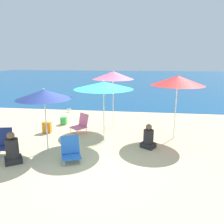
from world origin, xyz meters
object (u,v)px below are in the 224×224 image
Objects in this scene: beach_umbrella_pink at (113,75)px; beach_chair_pink at (81,124)px; beach_umbrella_red at (178,81)px; backpack_green at (64,121)px; backpack_orange at (47,128)px; seagull at (69,110)px; beach_chair_navy at (4,142)px; beach_umbrella_teal at (104,85)px; person_seated_near at (148,138)px; beach_umbrella_navy at (44,94)px; person_seated_far at (12,150)px; beach_chair_blue at (71,150)px.

beach_chair_pink is at bearing -141.35° from beach_umbrella_pink.
beach_umbrella_red is 5.10m from backpack_green.
backpack_green is (0.27, 1.17, -0.05)m from backpack_orange.
beach_umbrella_pink is 3.34m from backpack_orange.
beach_chair_pink reaches higher than backpack_green.
beach_chair_pink is 3.56m from seagull.
backpack_green is at bearing 65.36° from beach_chair_navy.
beach_chair_pink is at bearing 141.59° from beach_umbrella_teal.
beach_umbrella_teal is at bearing -92.85° from beach_umbrella_pink.
person_seated_near reaches higher than backpack_green.
backpack_orange is at bearing 114.60° from beach_umbrella_navy.
backpack_green is (-3.63, 2.11, -0.15)m from person_seated_near.
backpack_orange is (-0.75, 1.63, -1.59)m from beach_umbrella_navy.
beach_umbrella_navy is 1.90m from beach_chair_navy.
person_seated_near is 2.98× the size of seagull.
beach_umbrella_pink is 4.67m from person_seated_far.
beach_umbrella_navy reaches higher than beach_chair_blue.
seagull is (-2.62, 4.03, -1.84)m from beach_umbrella_teal.
beach_umbrella_navy is at bearing -78.85° from seagull.
backpack_orange is at bearing 147.11° from person_seated_far.
beach_chair_blue is 2.15m from beach_chair_navy.
beach_chair_blue is (0.93, -0.56, -1.49)m from beach_umbrella_navy.
seagull is at bearing 94.03° from backpack_orange.
backpack_orange is at bearing 108.72° from person_seated_near.
beach_chair_pink is 0.85× the size of person_seated_far.
beach_chair_navy is (-2.85, -1.32, -1.59)m from beach_umbrella_teal.
person_seated_far is at bearing -92.20° from backpack_green.
beach_umbrella_red is 0.97× the size of beach_umbrella_pink.
beach_umbrella_red is 4.26m from beach_chair_blue.
beach_chair_pink is 2.86× the size of seagull.
beach_umbrella_pink reaches higher than person_seated_near.
beach_umbrella_teal is at bearing -15.88° from backpack_orange.
beach_umbrella_navy reaches higher than seagull.
seagull is (-1.57, 3.19, -0.24)m from beach_chair_pink.
beach_umbrella_navy is (-1.64, -0.95, -0.18)m from beach_umbrella_teal.
beach_umbrella_navy reaches higher than beach_chair_pink.
backpack_green is (0.14, 3.70, -0.20)m from person_seated_far.
backpack_orange is at bearing -134.67° from beach_chair_pink.
seagull is (-0.50, 2.18, -0.03)m from backpack_green.
beach_chair_pink reaches higher than beach_chair_blue.
beach_umbrella_teal is at bearing 13.23° from beach_chair_navy.
backpack_green is (-2.21, 0.10, -2.02)m from beach_umbrella_pink.
beach_umbrella_navy is at bearing -80.27° from backpack_green.
beach_umbrella_pink is 3.84m from beach_chair_blue.
seagull is at bearing 76.24° from person_seated_near.
beach_umbrella_red is at bearing 16.38° from beach_umbrella_teal.
beach_chair_blue is (-0.79, -3.26, -1.86)m from beach_umbrella_pink.
beach_chair_navy is at bearing -167.67° from person_seated_far.
backpack_green is at bearing 88.78° from beach_chair_blue.
beach_chair_navy is at bearing -158.93° from beach_umbrella_red.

